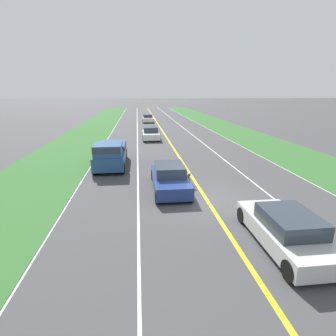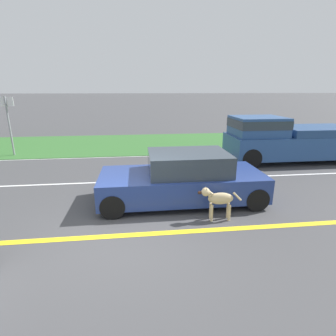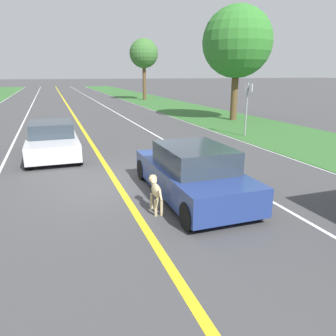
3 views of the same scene
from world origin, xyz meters
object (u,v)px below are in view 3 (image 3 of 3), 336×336
(ego_car, at_px, (192,173))
(street_sign, at_px, (247,103))
(roadside_tree_right_near, at_px, (237,42))
(oncoming_car, at_px, (52,140))
(roadside_tree_right_far, at_px, (144,54))
(dog, at_px, (156,190))

(ego_car, xyz_separation_m, street_sign, (6.15, 7.09, 1.07))
(ego_car, height_order, roadside_tree_right_near, roadside_tree_right_near)
(oncoming_car, xyz_separation_m, roadside_tree_right_near, (12.17, 6.63, 4.55))
(oncoming_car, distance_m, roadside_tree_right_far, 29.14)
(roadside_tree_right_far, xyz_separation_m, street_sign, (-1.66, -25.48, -3.73))
(roadside_tree_right_far, bearing_deg, street_sign, -93.72)
(ego_car, bearing_deg, roadside_tree_right_near, 55.56)
(dog, height_order, oncoming_car, oncoming_car)
(oncoming_car, xyz_separation_m, roadside_tree_right_far, (11.23, 26.45, 4.82))
(roadside_tree_right_near, height_order, roadside_tree_right_far, roadside_tree_right_near)
(ego_car, height_order, oncoming_car, ego_car)
(dog, distance_m, street_sign, 10.72)
(roadside_tree_right_near, height_order, street_sign, roadside_tree_right_near)
(ego_car, relative_size, street_sign, 1.63)
(dog, bearing_deg, ego_car, 31.71)
(street_sign, bearing_deg, roadside_tree_right_far, 86.28)
(dog, distance_m, roadside_tree_right_far, 34.75)
(oncoming_car, relative_size, roadside_tree_right_far, 0.62)
(ego_car, relative_size, oncoming_car, 1.00)
(dog, bearing_deg, roadside_tree_right_near, 57.79)
(ego_car, xyz_separation_m, roadside_tree_right_near, (8.74, 12.75, 4.52))
(dog, xyz_separation_m, street_sign, (7.36, 7.72, 1.18))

